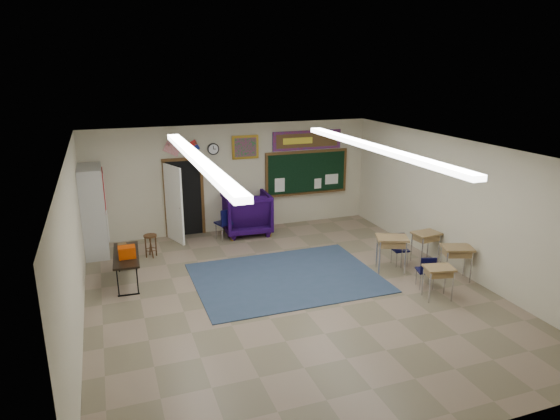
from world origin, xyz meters
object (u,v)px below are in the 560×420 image
object	(u,v)px
student_desk_front_right	(425,245)
wingback_armchair	(246,213)
student_desk_front_left	(391,252)
wooden_stool	(151,246)
folding_table	(127,267)

from	to	relation	value
student_desk_front_right	wingback_armchair	bearing A→B (deg)	128.25
wingback_armchair	student_desk_front_left	size ratio (longest dim) A/B	1.55
wingback_armchair	student_desk_front_left	xyz separation A→B (m)	(2.36, -3.70, -0.13)
student_desk_front_left	wooden_stool	world-z (taller)	student_desk_front_left
wingback_armchair	student_desk_front_right	world-z (taller)	wingback_armchair
student_desk_front_right	wooden_stool	xyz separation A→B (m)	(-6.12, 2.55, -0.12)
student_desk_front_left	student_desk_front_right	bearing A→B (deg)	33.16
student_desk_front_right	wooden_stool	size ratio (longest dim) A/B	1.32
student_desk_front_right	folding_table	bearing A→B (deg)	163.73
wingback_armchair	folding_table	distance (m)	4.04
student_desk_front_left	student_desk_front_right	size ratio (longest dim) A/B	1.12
student_desk_front_left	wooden_stool	distance (m)	5.76
wingback_armchair	student_desk_front_right	xyz separation A→B (m)	(3.43, -3.49, -0.17)
wooden_stool	student_desk_front_right	bearing A→B (deg)	-22.65
student_desk_front_right	student_desk_front_left	bearing A→B (deg)	-175.28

